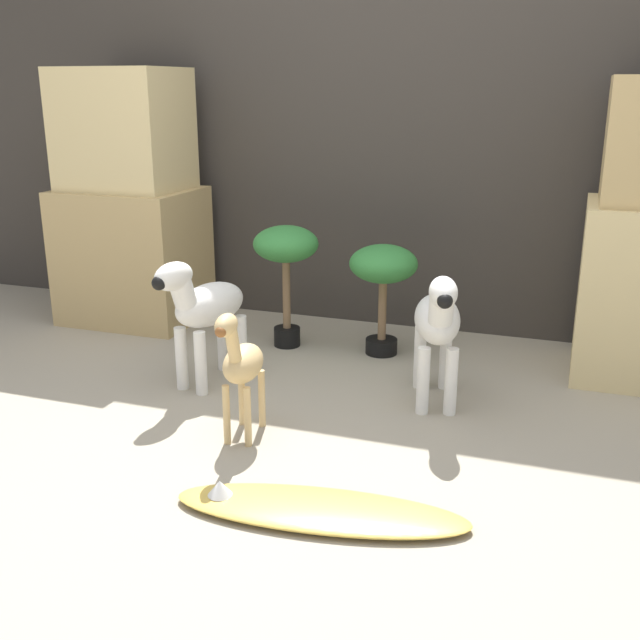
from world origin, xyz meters
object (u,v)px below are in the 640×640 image
(potted_palm_front, at_px, (383,272))
(potted_palm_back, at_px, (286,253))
(zebra_left, at_px, (204,307))
(giraffe_figurine, at_px, (241,362))
(surfboard, at_px, (317,509))
(zebra_right, at_px, (438,322))

(potted_palm_front, bearing_deg, potted_palm_back, -174.66)
(zebra_left, xyz_separation_m, giraffe_figurine, (0.38, -0.44, -0.05))
(potted_palm_front, bearing_deg, zebra_left, -134.47)
(potted_palm_back, relative_size, surfboard, 0.65)
(potted_palm_back, bearing_deg, zebra_left, -103.74)
(zebra_right, height_order, surfboard, zebra_right)
(potted_palm_front, bearing_deg, giraffe_figurine, -103.36)
(potted_palm_back, bearing_deg, potted_palm_front, 5.34)
(zebra_left, height_order, giraffe_figurine, zebra_left)
(giraffe_figurine, height_order, surfboard, giraffe_figurine)
(zebra_right, distance_m, potted_palm_front, 0.65)
(giraffe_figurine, distance_m, potted_palm_front, 1.13)
(zebra_left, bearing_deg, surfboard, -45.99)
(zebra_right, height_order, zebra_left, same)
(zebra_right, relative_size, zebra_left, 1.00)
(surfboard, bearing_deg, zebra_left, 134.01)
(potted_palm_back, height_order, surfboard, potted_palm_back)
(zebra_left, bearing_deg, zebra_right, 6.70)
(surfboard, bearing_deg, giraffe_figurine, 137.00)
(potted_palm_front, height_order, surfboard, potted_palm_front)
(potted_palm_front, distance_m, surfboard, 1.57)
(zebra_left, distance_m, surfboard, 1.24)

